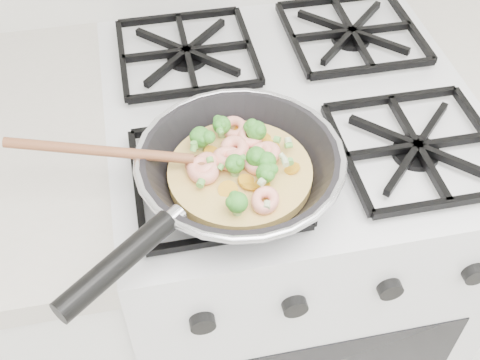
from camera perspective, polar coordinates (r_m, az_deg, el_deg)
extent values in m
cube|color=silver|center=(1.33, 3.66, -7.79)|extent=(0.60, 0.60, 0.90)
cube|color=black|center=(0.98, 4.94, 7.70)|extent=(0.56, 0.56, 0.02)
torus|color=silver|center=(0.79, 0.00, 2.14)|extent=(0.28, 0.28, 0.01)
cylinder|color=black|center=(0.70, -11.54, -7.76)|extent=(0.15, 0.13, 0.03)
cylinder|color=#DFBA61|center=(0.82, 0.00, 0.62)|extent=(0.20, 0.20, 0.02)
ellipsoid|color=brown|center=(0.81, -3.56, 1.50)|extent=(0.05, 0.04, 0.01)
cylinder|color=brown|center=(0.81, -13.04, 2.70)|extent=(0.24, 0.06, 0.04)
torus|color=#FFB096|center=(0.85, -0.54, 4.93)|extent=(0.06, 0.06, 0.02)
torus|color=#FFB096|center=(0.76, 2.39, -1.91)|extent=(0.06, 0.06, 0.02)
torus|color=#FFB096|center=(0.80, -3.33, 1.41)|extent=(0.06, 0.06, 0.03)
torus|color=#FFB096|center=(0.80, -3.51, 0.92)|extent=(0.07, 0.07, 0.02)
torus|color=#FFB096|center=(0.82, 2.33, 2.42)|extent=(0.06, 0.06, 0.02)
torus|color=#FFB096|center=(0.81, -1.07, 2.05)|extent=(0.06, 0.06, 0.02)
torus|color=#FFB096|center=(0.82, 1.97, 2.47)|extent=(0.05, 0.05, 0.02)
torus|color=#FFB096|center=(0.84, 0.97, 4.10)|extent=(0.06, 0.06, 0.02)
torus|color=#FFB096|center=(0.82, -0.53, 2.95)|extent=(0.06, 0.06, 0.03)
torus|color=#FFB096|center=(0.81, 1.61, 1.68)|extent=(0.06, 0.06, 0.03)
ellipsoid|color=green|center=(0.80, 1.55, 2.20)|extent=(0.04, 0.04, 0.03)
ellipsoid|color=green|center=(0.79, 2.50, 1.76)|extent=(0.03, 0.03, 0.03)
ellipsoid|color=green|center=(0.84, -1.72, 5.19)|extent=(0.03, 0.03, 0.03)
ellipsoid|color=green|center=(0.84, 1.56, 4.66)|extent=(0.04, 0.04, 0.03)
ellipsoid|color=green|center=(0.79, -0.49, 1.54)|extent=(0.03, 0.03, 0.03)
ellipsoid|color=green|center=(0.75, -0.25, -2.12)|extent=(0.04, 0.04, 0.03)
ellipsoid|color=green|center=(0.83, -3.75, 4.06)|extent=(0.04, 0.04, 0.03)
ellipsoid|color=green|center=(0.78, 2.44, 0.66)|extent=(0.03, 0.03, 0.03)
cylinder|color=orange|center=(0.85, 2.21, 4.04)|extent=(0.03, 0.03, 0.01)
cylinder|color=orange|center=(0.84, 2.95, 3.08)|extent=(0.03, 0.03, 0.01)
cylinder|color=orange|center=(0.83, -2.66, 2.56)|extent=(0.03, 0.03, 0.01)
cylinder|color=orange|center=(0.81, 4.92, 1.09)|extent=(0.03, 0.03, 0.00)
cylinder|color=orange|center=(0.85, 2.20, 3.54)|extent=(0.03, 0.03, 0.01)
cylinder|color=orange|center=(0.79, 1.98, -0.63)|extent=(0.04, 0.04, 0.00)
cylinder|color=orange|center=(0.78, -1.14, -0.95)|extent=(0.04, 0.04, 0.01)
cylinder|color=orange|center=(0.79, 0.65, -0.16)|extent=(0.03, 0.03, 0.01)
cylinder|color=orange|center=(0.81, 1.72, 1.27)|extent=(0.04, 0.04, 0.01)
cylinder|color=orange|center=(0.86, 0.16, 4.67)|extent=(0.03, 0.03, 0.01)
cylinder|color=orange|center=(0.81, 1.23, 1.41)|extent=(0.03, 0.03, 0.01)
cylinder|color=orange|center=(0.79, 0.93, -0.49)|extent=(0.03, 0.03, 0.01)
cylinder|color=#B8CC90|center=(0.83, 4.56, 3.60)|extent=(0.01, 0.01, 0.01)
cylinder|color=#B8CC90|center=(0.85, -1.33, 4.92)|extent=(0.01, 0.01, 0.01)
cylinder|color=#5FAE45|center=(0.81, -4.34, 3.29)|extent=(0.01, 0.01, 0.01)
cylinder|color=#5FAE45|center=(0.79, 0.17, 2.10)|extent=(0.01, 0.01, 0.01)
cylinder|color=#5FAE45|center=(0.83, -1.86, 4.58)|extent=(0.01, 0.01, 0.01)
cylinder|color=#5FAE45|center=(0.78, -3.72, -0.31)|extent=(0.01, 0.01, 0.01)
cylinder|color=#5FAE45|center=(0.82, 4.59, 3.26)|extent=(0.01, 0.01, 0.01)
cylinder|color=#B8CC90|center=(0.76, 2.05, -0.21)|extent=(0.01, 0.01, 0.01)
cylinder|color=#5FAE45|center=(0.83, -0.15, 3.85)|extent=(0.01, 0.01, 0.01)
cylinder|color=#5FAE45|center=(0.79, -1.82, 1.25)|extent=(0.01, 0.01, 0.01)
cylinder|color=#5FAE45|center=(0.83, -1.91, 4.73)|extent=(0.01, 0.01, 0.01)
cylinder|color=#B8CC90|center=(0.84, 1.45, 4.74)|extent=(0.01, 0.01, 0.01)
cylinder|color=#B8CC90|center=(0.81, 4.04, 2.18)|extent=(0.01, 0.01, 0.01)
cylinder|color=#B8CC90|center=(0.75, 2.55, -2.40)|extent=(0.01, 0.01, 0.01)
cylinder|color=#B8CC90|center=(0.79, 4.29, 1.68)|extent=(0.01, 0.01, 0.01)
cylinder|color=#5FAE45|center=(0.79, 4.70, 1.73)|extent=(0.01, 0.01, 0.01)
cylinder|color=#5FAE45|center=(0.82, 3.51, 3.82)|extent=(0.01, 0.01, 0.01)
cylinder|color=#5FAE45|center=(0.79, -2.85, 1.88)|extent=(0.01, 0.01, 0.01)
cylinder|color=#5FAE45|center=(0.81, -4.40, 3.01)|extent=(0.01, 0.01, 0.01)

